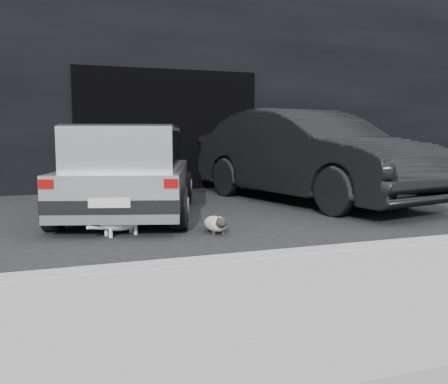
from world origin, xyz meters
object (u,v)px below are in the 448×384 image
object	(u,v)px
cat_white	(124,220)
cat_siamese	(216,224)
second_car	(309,156)
silver_hatchback	(129,167)

from	to	relation	value
cat_white	cat_siamese	bearing A→B (deg)	60.82
second_car	cat_siamese	xyz separation A→B (m)	(-2.49, -2.15, -0.71)
cat_siamese	silver_hatchback	bearing A→B (deg)	-64.15
silver_hatchback	cat_white	bearing A→B (deg)	-85.21
second_car	cat_siamese	distance (m)	3.36
silver_hatchback	second_car	world-z (taller)	second_car
cat_white	second_car	bearing A→B (deg)	102.71
silver_hatchback	second_car	distance (m)	3.29
cat_siamese	cat_white	xyz separation A→B (m)	(-1.08, 0.27, 0.07)
cat_siamese	cat_white	size ratio (longest dim) A/B	0.95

